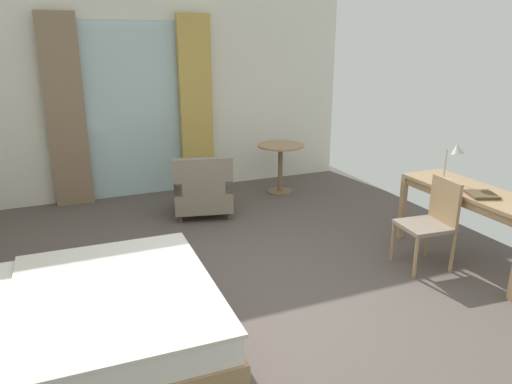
{
  "coord_description": "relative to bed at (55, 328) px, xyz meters",
  "views": [
    {
      "loc": [
        -1.48,
        -3.49,
        2.26
      ],
      "look_at": [
        0.2,
        0.49,
        0.87
      ],
      "focal_mm": 34.12,
      "sensor_mm": 36.0,
      "label": 1
    }
  ],
  "objects": [
    {
      "name": "desk_chair",
      "position": [
        3.57,
        0.17,
        0.25
      ],
      "size": [
        0.51,
        0.48,
        0.91
      ],
      "color": "gray",
      "rests_on": "ground"
    },
    {
      "name": "wall_back",
      "position": [
        1.64,
        3.8,
        1.14
      ],
      "size": [
        5.82,
        0.12,
        2.8
      ],
      "primitive_type": "cube",
      "color": "white",
      "rests_on": "ground"
    },
    {
      "name": "writing_desk",
      "position": [
        4.02,
        0.08,
        0.43
      ],
      "size": [
        0.56,
        1.6,
        0.78
      ],
      "color": "tan",
      "rests_on": "ground"
    },
    {
      "name": "armchair_by_window",
      "position": [
        1.86,
        2.48,
        0.07
      ],
      "size": [
        0.88,
        0.86,
        0.83
      ],
      "color": "gray",
      "rests_on": "ground"
    },
    {
      "name": "desk_lamp",
      "position": [
        3.96,
        0.36,
        0.83
      ],
      "size": [
        0.17,
        0.31,
        0.45
      ],
      "color": "#B7B2A8",
      "rests_on": "writing_desk"
    },
    {
      "name": "balcony_glass_door",
      "position": [
        1.24,
        3.72,
        0.97
      ],
      "size": [
        1.36,
        0.02,
        2.46
      ],
      "primitive_type": "cube",
      "color": "silver",
      "rests_on": "ground"
    },
    {
      "name": "ground",
      "position": [
        1.64,
        0.13,
        -0.31
      ],
      "size": [
        6.22,
        7.87,
        0.1
      ],
      "primitive_type": "cube",
      "color": "#564C47"
    },
    {
      "name": "closed_book",
      "position": [
        3.93,
        -0.08,
        0.53
      ],
      "size": [
        0.33,
        0.33,
        0.03
      ],
      "primitive_type": "cube",
      "rotation": [
        0.0,
        0.0,
        -0.38
      ],
      "color": "brown",
      "rests_on": "writing_desk"
    },
    {
      "name": "bed",
      "position": [
        0.0,
        0.0,
        0.0
      ],
      "size": [
        2.27,
        1.87,
        1.05
      ],
      "color": "tan",
      "rests_on": "ground"
    },
    {
      "name": "round_cafe_table",
      "position": [
        3.22,
        2.98,
        0.29
      ],
      "size": [
        0.68,
        0.68,
        0.74
      ],
      "color": "tan",
      "rests_on": "ground"
    },
    {
      "name": "curtain_panel_right",
      "position": [
        2.14,
        3.62,
        1.03
      ],
      "size": [
        0.48,
        0.1,
        2.57
      ],
      "primitive_type": "cube",
      "color": "tan",
      "rests_on": "ground"
    },
    {
      "name": "curtain_panel_left",
      "position": [
        0.34,
        3.62,
        1.03
      ],
      "size": [
        0.5,
        0.1,
        2.57
      ],
      "primitive_type": "cube",
      "color": "#897056",
      "rests_on": "ground"
    }
  ]
}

